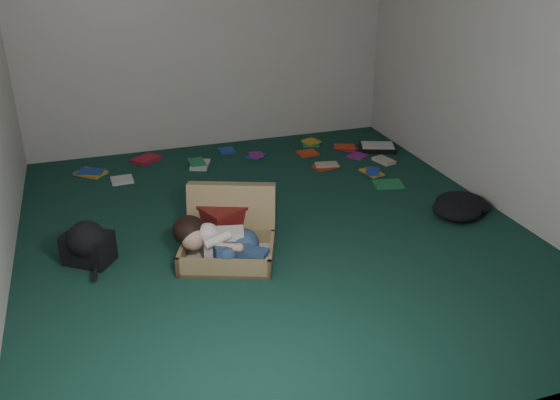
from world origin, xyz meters
TOP-DOWN VIEW (x-y plane):
  - floor at (0.00, 0.00)m, footprint 4.50×4.50m
  - wall_back at (0.00, 2.25)m, footprint 4.50×0.00m
  - wall_front at (0.00, -2.25)m, footprint 4.50×0.00m
  - wall_right at (2.00, 0.00)m, footprint 0.00×4.50m
  - suitcase at (-0.43, -0.22)m, footprint 0.87×0.86m
  - person at (-0.54, -0.37)m, footprint 0.67×0.54m
  - maroon_bin at (-0.38, -0.00)m, footprint 0.58×0.53m
  - backpack at (-1.45, -0.02)m, footprint 0.54×0.52m
  - clothing_pile at (1.70, -0.14)m, footprint 0.48×0.39m
  - paper_tray at (1.70, 1.48)m, footprint 0.47×0.41m
  - book_scatter at (0.49, 1.47)m, footprint 3.18×1.67m

SIDE VIEW (x-z plane):
  - floor at x=0.00m, z-range 0.00..0.00m
  - book_scatter at x=0.49m, z-range 0.00..0.02m
  - paper_tray at x=1.70m, z-range 0.00..0.05m
  - clothing_pile at x=1.70m, z-range 0.00..0.15m
  - backpack at x=-1.45m, z-range 0.00..0.25m
  - suitcase at x=-0.43m, z-range -0.10..0.40m
  - maroon_bin at x=-0.38m, z-range 0.00..0.33m
  - person at x=-0.54m, z-range 0.04..0.35m
  - wall_back at x=0.00m, z-range -0.95..3.55m
  - wall_front at x=0.00m, z-range -0.95..3.55m
  - wall_right at x=2.00m, z-range -0.95..3.55m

